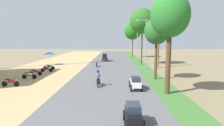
{
  "coord_description": "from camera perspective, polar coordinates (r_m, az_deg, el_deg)",
  "views": [
    {
      "loc": [
        0.85,
        -5.94,
        4.79
      ],
      "look_at": [
        0.41,
        19.18,
        1.62
      ],
      "focal_mm": 29.5,
      "sensor_mm": 36.0,
      "label": 1
    }
  ],
  "objects": [
    {
      "name": "vendor_umbrella",
      "position": [
        36.76,
        -18.98,
        2.93
      ],
      "size": [
        2.2,
        2.2,
        2.52
      ],
      "color": "#99999E",
      "rests_on": "dirt_shoulder"
    },
    {
      "name": "parked_motorbike_fifth",
      "position": [
        28.89,
        -19.54,
        -1.66
      ],
      "size": [
        1.8,
        0.54,
        0.94
      ],
      "color": "black",
      "rests_on": "dirt_shoulder"
    },
    {
      "name": "car_hatchback_black",
      "position": [
        10.55,
        6.57,
        -15.39
      ],
      "size": [
        1.04,
        2.0,
        1.23
      ],
      "color": "black",
      "rests_on": "road_strip"
    },
    {
      "name": "median_tree_nearest",
      "position": [
        16.7,
        17.51,
        13.66
      ],
      "size": [
        3.3,
        3.3,
        8.7
      ],
      "color": "#4C351E",
      "rests_on": "median_strip"
    },
    {
      "name": "median_tree_second",
      "position": [
        22.49,
        13.68,
        9.5
      ],
      "size": [
        2.9,
        2.9,
        7.37
      ],
      "color": "#4C351E",
      "rests_on": "median_strip"
    },
    {
      "name": "parked_motorbike_second",
      "position": [
        21.42,
        -28.91,
        -5.12
      ],
      "size": [
        1.8,
        0.54,
        0.94
      ],
      "color": "black",
      "rests_on": "dirt_shoulder"
    },
    {
      "name": "car_van_charcoal",
      "position": [
        41.25,
        -2.25,
        1.95
      ],
      "size": [
        1.19,
        2.41,
        1.67
      ],
      "color": "#282D33",
      "rests_on": "road_strip"
    },
    {
      "name": "streetlamp_far",
      "position": [
        56.71,
        6.07,
        6.69
      ],
      "size": [
        3.16,
        0.2,
        7.36
      ],
      "color": "gray",
      "rests_on": "median_strip"
    },
    {
      "name": "median_tree_fourth",
      "position": [
        50.39,
        6.44,
        9.77
      ],
      "size": [
        4.48,
        4.48,
        9.32
      ],
      "color": "#4C351E",
      "rests_on": "median_strip"
    },
    {
      "name": "parked_motorbike_third",
      "position": [
        24.57,
        -24.22,
        -3.38
      ],
      "size": [
        1.8,
        0.54,
        0.94
      ],
      "color": "black",
      "rests_on": "dirt_shoulder"
    },
    {
      "name": "parked_motorbike_fourth",
      "position": [
        26.61,
        -22.64,
        -2.53
      ],
      "size": [
        1.8,
        0.54,
        0.94
      ],
      "color": "black",
      "rests_on": "dirt_shoulder"
    },
    {
      "name": "median_tree_third",
      "position": [
        35.83,
        9.36,
        12.68
      ],
      "size": [
        4.77,
        4.77,
        10.59
      ],
      "color": "#4C351E",
      "rests_on": "median_strip"
    },
    {
      "name": "utility_pole_near",
      "position": [
        32.69,
        14.29,
        6.44
      ],
      "size": [
        1.8,
        0.2,
        8.6
      ],
      "color": "brown",
      "rests_on": "ground"
    },
    {
      "name": "car_sedan_white",
      "position": [
        17.85,
        7.31,
        -5.98
      ],
      "size": [
        1.1,
        2.26,
        1.19
      ],
      "color": "silver",
      "rests_on": "road_strip"
    },
    {
      "name": "motorbike_ahead_second",
      "position": [
        32.45,
        -4.74,
        -0.3
      ],
      "size": [
        0.54,
        1.8,
        0.94
      ],
      "color": "black",
      "rests_on": "road_strip"
    },
    {
      "name": "parked_motorbike_sixth",
      "position": [
        30.99,
        -18.88,
        -1.05
      ],
      "size": [
        1.8,
        0.54,
        0.94
      ],
      "color": "black",
      "rests_on": "dirt_shoulder"
    },
    {
      "name": "streetlamp_mid",
      "position": [
        41.97,
        7.85,
        7.2
      ],
      "size": [
        3.16,
        0.2,
        8.37
      ],
      "color": "gray",
      "rests_on": "median_strip"
    },
    {
      "name": "streetlamp_near",
      "position": [
        30.37,
        10.47,
        6.82
      ],
      "size": [
        3.16,
        0.2,
        8.0
      ],
      "color": "gray",
      "rests_on": "median_strip"
    },
    {
      "name": "motorbike_foreground_rider",
      "position": [
        18.95,
        -4.28,
        -4.81
      ],
      "size": [
        0.54,
        1.8,
        1.66
      ],
      "color": "black",
      "rests_on": "road_strip"
    }
  ]
}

